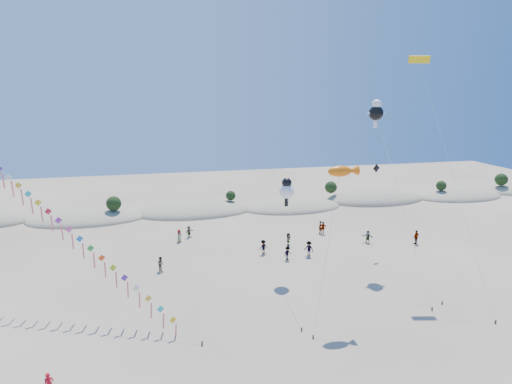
# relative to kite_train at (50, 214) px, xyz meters

# --- Properties ---
(dune_ridge) EXTENTS (145.30, 11.49, 5.57)m
(dune_ridge) POSITION_rel_kite_train_xyz_m (15.51, 28.16, -8.38)
(dune_ridge) COLOR gray
(dune_ridge) RESTS_ON ground
(kite_train) EXTENTS (22.57, 17.53, 16.88)m
(kite_train) POSITION_rel_kite_train_xyz_m (0.00, 0.00, 0.00)
(kite_train) COLOR #3F2D1E
(kite_train) RESTS_ON ground
(fish_kite) EXTENTS (5.16, 4.77, 12.79)m
(fish_kite) POSITION_rel_kite_train_xyz_m (24.18, -6.11, 3.79)
(fish_kite) COLOR #3F2D1E
(fish_kite) RESTS_ON ground
(cartoon_kite_low) EXTENTS (2.79, 12.01, 10.27)m
(cartoon_kite_low) POSITION_rel_kite_train_xyz_m (21.85, 2.06, 0.55)
(cartoon_kite_low) COLOR #3F2D1E
(cartoon_kite_low) RESTS_ON ground
(cartoon_kite_high) EXTENTS (2.00, 13.54, 17.92)m
(cartoon_kite_high) POSITION_rel_kite_train_xyz_m (32.37, 4.15, 8.13)
(cartoon_kite_high) COLOR #3F2D1E
(cartoon_kite_high) RESTS_ON ground
(parafoil_kite) EXTENTS (2.56, 12.26, 22.11)m
(parafoil_kite) POSITION_rel_kite_train_xyz_m (34.44, -0.19, 12.65)
(parafoil_kite) COLOR #3F2D1E
(parafoil_kite) RESTS_ON ground
(dark_kite) EXTENTS (1.04, 14.53, 10.50)m
(dark_kite) POSITION_rel_kite_train_xyz_m (34.01, 2.54, -1.29)
(dark_kite) COLOR #3F2D1E
(dark_kite) RESTS_ON ground
(beachgoers) EXTENTS (32.43, 11.49, 1.83)m
(beachgoers) POSITION_rel_kite_train_xyz_m (24.11, 9.18, -7.65)
(beachgoers) COLOR slate
(beachgoers) RESTS_ON ground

